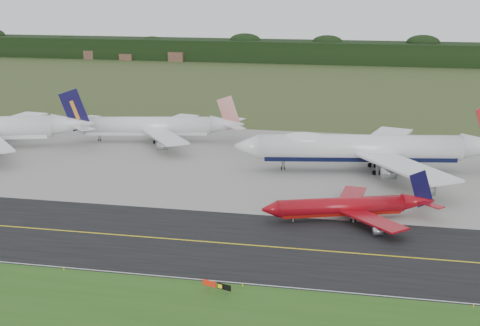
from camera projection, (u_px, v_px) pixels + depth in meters
name	position (u px, v px, depth m)	size (l,w,h in m)	color
ground	(246.00, 236.00, 122.65)	(600.00, 600.00, 0.00)	#364721
taxiway	(242.00, 245.00, 118.87)	(400.00, 32.00, 0.02)	black
apron	(284.00, 164.00, 170.86)	(400.00, 78.00, 0.01)	gray
taxiway_centreline	(242.00, 244.00, 118.87)	(400.00, 0.40, 0.00)	yellow
taxiway_edge_line	(223.00, 281.00, 104.21)	(400.00, 0.25, 0.00)	silver
horizon_treeline	(338.00, 53.00, 379.99)	(700.00, 25.00, 12.00)	black
jet_ba_747	(370.00, 148.00, 163.28)	(68.30, 55.91, 17.22)	silver
jet_red_737	(350.00, 206.00, 131.05)	(34.01, 26.95, 9.45)	maroon
jet_star_tail	(156.00, 126.00, 194.07)	(51.28, 42.29, 13.58)	silver
taxiway_sign	(217.00, 285.00, 100.42)	(4.67, 1.61, 1.61)	slate
edge_marker_left	(64.00, 269.00, 108.26)	(0.16, 0.16, 0.50)	yellow
edge_marker_center	(243.00, 285.00, 102.56)	(0.16, 0.16, 0.50)	yellow
edge_marker_right	(474.00, 305.00, 96.03)	(0.16, 0.16, 0.50)	yellow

